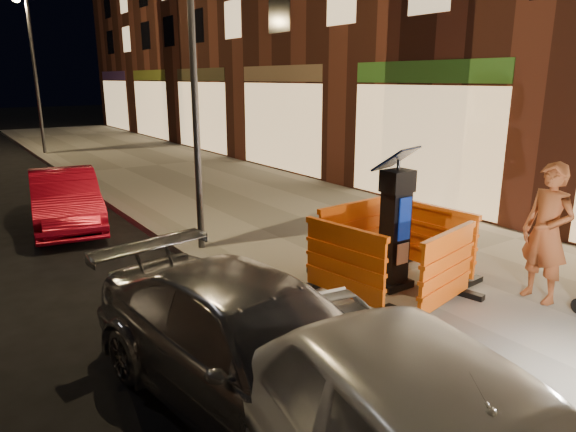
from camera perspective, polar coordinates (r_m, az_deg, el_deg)
ground_plane at (r=7.10m, az=-0.73°, el=-11.32°), size 120.00×120.00×0.00m
sidewalk at (r=8.96m, az=15.47°, el=-5.62°), size 6.00×60.00×0.15m
kerb at (r=7.07m, az=-0.73°, el=-10.78°), size 0.30×60.00×0.15m
parking_kiosk at (r=7.56m, az=11.83°, el=-0.79°), size 0.69×0.69×1.97m
barrier_front at (r=7.11m, az=17.19°, el=-5.87°), size 1.50×0.86×1.10m
barrier_back at (r=8.33m, az=6.96°, el=-2.21°), size 1.44×0.68×1.10m
barrier_kerbside at (r=7.06m, az=6.27°, el=-5.40°), size 0.79×1.48×1.10m
barrier_bldgside at (r=8.37m, az=16.18°, el=-2.63°), size 0.70×1.45×1.10m
car_silver at (r=5.48m, az=-3.29°, el=-20.11°), size 2.41×4.61×1.28m
car_red at (r=12.24m, az=-23.21°, el=-1.13°), size 1.85×3.92×1.24m
man at (r=7.82m, az=26.83°, el=-1.69°), size 0.54×0.76×1.94m
street_lamp_mid at (r=9.11m, az=-10.41°, el=14.79°), size 0.12×0.12×6.00m
street_lamp_far at (r=23.59m, az=-26.22°, el=13.56°), size 0.12×0.12×6.00m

